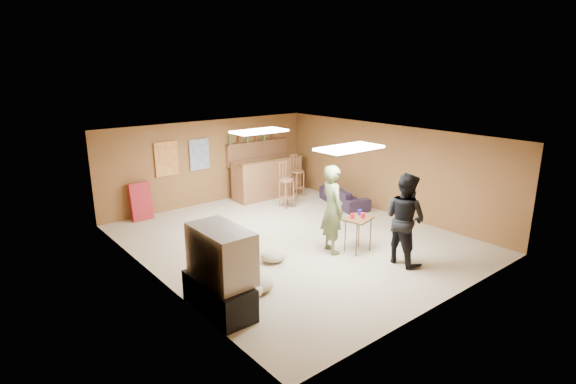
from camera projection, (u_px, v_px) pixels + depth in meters
ground at (294, 239)px, 9.55m from camera, size 7.00×7.00×0.00m
ceiling at (294, 136)px, 8.95m from camera, size 6.00×7.00×0.02m
wall_back at (209, 162)px, 11.86m from camera, size 6.00×0.02×2.20m
wall_front at (446, 238)px, 6.64m from camera, size 6.00×0.02×2.20m
wall_left at (155, 220)px, 7.43m from camera, size 0.02×7.00×2.20m
wall_right at (387, 169)px, 11.07m from camera, size 0.02×7.00×2.20m
tv_stand at (219, 295)px, 6.71m from camera, size 0.55×1.30×0.50m
dvd_box at (232, 297)px, 6.87m from camera, size 0.35×0.50×0.08m
tv_body at (221, 254)px, 6.57m from camera, size 0.60×1.10×0.80m
tv_screen at (239, 249)px, 6.76m from camera, size 0.02×0.95×0.65m
bar_counter at (267, 178)px, 12.51m from camera, size 2.00×0.60×1.10m
bar_lip at (273, 160)px, 12.18m from camera, size 2.10×0.12×0.05m
bar_shelf at (257, 142)px, 12.59m from camera, size 2.00×0.18×0.05m
bar_backing at (257, 152)px, 12.69m from camera, size 2.00×0.14×0.60m
poster_left at (167, 159)px, 11.03m from camera, size 0.60×0.03×0.85m
poster_right at (199, 154)px, 11.58m from camera, size 0.55×0.03×0.80m
folding_chair_stack at (141, 201)px, 10.67m from camera, size 0.50×0.26×0.91m
ceiling_panel_front at (349, 148)px, 7.84m from camera, size 1.20×0.60×0.04m
ceiling_panel_back at (259, 131)px, 9.86m from camera, size 1.20×0.60×0.04m
person_olive at (332, 209)px, 8.69m from camera, size 0.59×0.73×1.75m
person_black at (405, 219)px, 8.21m from camera, size 0.69×0.87×1.72m
sofa at (344, 196)px, 11.87m from camera, size 1.09×1.76×0.48m
tray_table at (358, 235)px, 8.83m from camera, size 0.63×0.55×0.70m
cup_red_near at (352, 216)px, 8.68m from camera, size 0.10×0.10×0.11m
cup_red_far at (363, 216)px, 8.71m from camera, size 0.10×0.10×0.11m
cup_blue at (360, 212)px, 8.90m from camera, size 0.10×0.10×0.11m
bar_stool_left at (287, 185)px, 11.58m from camera, size 0.43×0.43×1.16m
bar_stool_right at (297, 177)px, 12.56m from camera, size 0.38×0.38×1.12m
cushion_near_tv at (259, 284)px, 7.35m from camera, size 0.62×0.62×0.23m
cushion_mid at (273, 256)px, 8.46m from camera, size 0.54×0.54×0.21m
cushion_far at (247, 290)px, 7.13m from camera, size 0.62×0.62×0.24m
bottle_row at (252, 137)px, 12.41m from camera, size 1.48×0.08×0.26m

